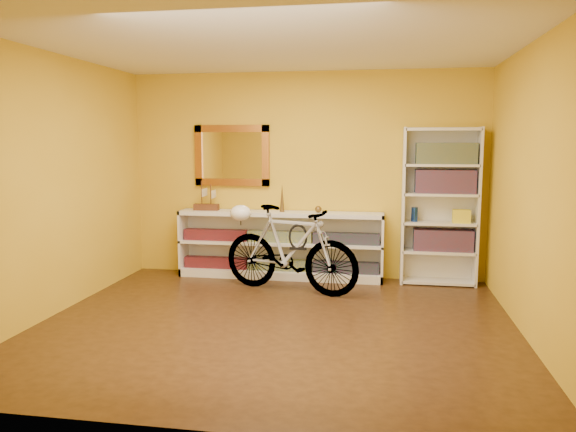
% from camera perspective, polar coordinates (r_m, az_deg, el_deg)
% --- Properties ---
extents(floor, '(4.50, 4.00, 0.01)m').
position_cam_1_polar(floor, '(5.37, -1.27, -11.15)').
color(floor, '#311C0D').
rests_on(floor, ground).
extents(ceiling, '(4.50, 4.00, 0.01)m').
position_cam_1_polar(ceiling, '(5.16, -1.36, 17.46)').
color(ceiling, silver).
rests_on(ceiling, ground).
extents(back_wall, '(4.50, 0.01, 2.60)m').
position_cam_1_polar(back_wall, '(7.08, 1.77, 4.20)').
color(back_wall, gold).
rests_on(back_wall, ground).
extents(left_wall, '(0.01, 4.00, 2.60)m').
position_cam_1_polar(left_wall, '(5.96, -23.17, 2.94)').
color(left_wall, gold).
rests_on(left_wall, ground).
extents(right_wall, '(0.01, 4.00, 2.60)m').
position_cam_1_polar(right_wall, '(5.17, 24.04, 2.27)').
color(right_wall, gold).
rests_on(right_wall, ground).
extents(gilt_mirror, '(0.98, 0.06, 0.78)m').
position_cam_1_polar(gilt_mirror, '(7.22, -5.80, 6.22)').
color(gilt_mirror, brown).
rests_on(gilt_mirror, back_wall).
extents(wall_socket, '(0.09, 0.02, 0.09)m').
position_cam_1_polar(wall_socket, '(7.13, 8.92, -4.39)').
color(wall_socket, silver).
rests_on(wall_socket, back_wall).
extents(console_unit, '(2.60, 0.35, 0.85)m').
position_cam_1_polar(console_unit, '(7.04, -0.83, -2.99)').
color(console_unit, silver).
rests_on(console_unit, floor).
extents(cd_row_lower, '(2.50, 0.13, 0.14)m').
position_cam_1_polar(cd_row_lower, '(7.08, -0.86, -5.05)').
color(cd_row_lower, black).
rests_on(cd_row_lower, console_unit).
extents(cd_row_upper, '(2.50, 0.13, 0.14)m').
position_cam_1_polar(cd_row_upper, '(7.00, -0.86, -2.14)').
color(cd_row_upper, navy).
rests_on(cd_row_upper, console_unit).
extents(model_ship, '(0.32, 0.13, 0.38)m').
position_cam_1_polar(model_ship, '(7.19, -8.42, 2.10)').
color(model_ship, '#442313').
rests_on(model_ship, console_unit).
extents(toy_car, '(0.00, 0.00, 0.00)m').
position_cam_1_polar(toy_car, '(7.07, -4.36, 0.52)').
color(toy_car, black).
rests_on(toy_car, console_unit).
extents(bronze_ornament, '(0.06, 0.06, 0.36)m').
position_cam_1_polar(bronze_ornament, '(6.95, -0.61, 1.89)').
color(bronze_ornament, brown).
rests_on(bronze_ornament, console_unit).
extents(decorative_orb, '(0.08, 0.08, 0.08)m').
position_cam_1_polar(decorative_orb, '(6.90, 3.14, 0.70)').
color(decorative_orb, brown).
rests_on(decorative_orb, console_unit).
extents(bookcase, '(0.90, 0.30, 1.90)m').
position_cam_1_polar(bookcase, '(6.91, 15.36, 0.93)').
color(bookcase, silver).
rests_on(bookcase, floor).
extents(book_row_a, '(0.70, 0.22, 0.26)m').
position_cam_1_polar(book_row_a, '(6.97, 15.65, -2.38)').
color(book_row_a, maroon).
rests_on(book_row_a, bookcase).
extents(book_row_b, '(0.70, 0.22, 0.28)m').
position_cam_1_polar(book_row_b, '(6.89, 15.87, 3.44)').
color(book_row_b, maroon).
rests_on(book_row_b, bookcase).
extents(book_row_c, '(0.70, 0.22, 0.25)m').
position_cam_1_polar(book_row_c, '(6.87, 15.97, 6.23)').
color(book_row_c, navy).
rests_on(book_row_c, bookcase).
extents(travel_mug, '(0.08, 0.08, 0.18)m').
position_cam_1_polar(travel_mug, '(6.88, 12.89, 0.17)').
color(travel_mug, '#16359B').
rests_on(travel_mug, bookcase).
extents(red_tin, '(0.15, 0.15, 0.17)m').
position_cam_1_polar(red_tin, '(6.88, 13.85, 5.97)').
color(red_tin, maroon).
rests_on(red_tin, bookcase).
extents(yellow_bag, '(0.21, 0.14, 0.16)m').
position_cam_1_polar(yellow_bag, '(6.91, 17.42, -0.03)').
color(yellow_bag, yellow).
rests_on(yellow_bag, bookcase).
extents(bicycle, '(0.90, 1.76, 1.00)m').
position_cam_1_polar(bicycle, '(6.36, 0.21, -3.43)').
color(bicycle, silver).
rests_on(bicycle, floor).
extents(helmet, '(0.26, 0.24, 0.19)m').
position_cam_1_polar(helmet, '(6.61, -4.90, 0.31)').
color(helmet, white).
rests_on(helmet, bicycle).
extents(u_lock, '(0.22, 0.02, 0.22)m').
position_cam_1_polar(u_lock, '(6.30, 1.04, -2.16)').
color(u_lock, black).
rests_on(u_lock, bicycle).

